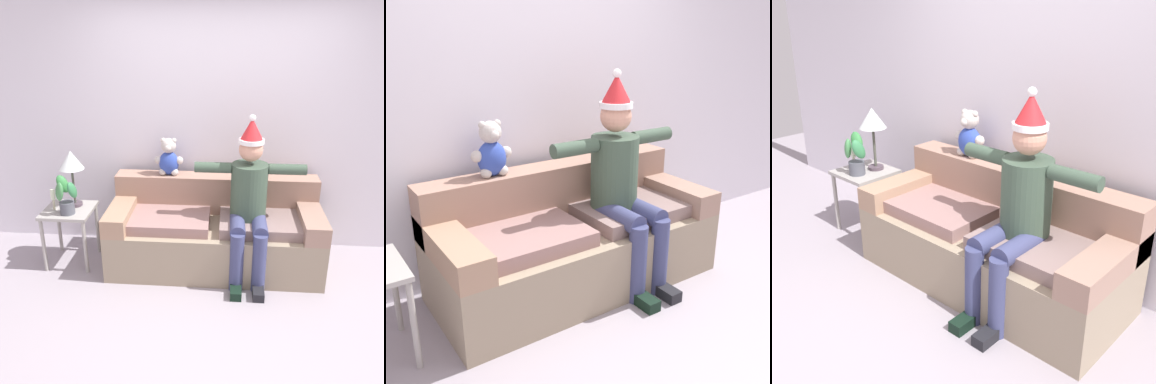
# 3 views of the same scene
# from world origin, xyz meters

# --- Properties ---
(ground_plane) EXTENTS (10.00, 10.00, 0.00)m
(ground_plane) POSITION_xyz_m (0.00, 0.00, 0.00)
(ground_plane) COLOR #9A909A
(back_wall) EXTENTS (7.00, 0.10, 2.70)m
(back_wall) POSITION_xyz_m (0.00, 1.55, 1.35)
(back_wall) COLOR silver
(back_wall) RESTS_ON ground_plane
(couch) EXTENTS (2.04, 0.85, 0.85)m
(couch) POSITION_xyz_m (0.00, 1.04, 0.34)
(couch) COLOR gray
(couch) RESTS_ON ground_plane
(person_seated) EXTENTS (1.02, 0.77, 1.54)m
(person_seated) POSITION_xyz_m (0.31, 0.88, 0.78)
(person_seated) COLOR #3B4F3F
(person_seated) RESTS_ON ground_plane
(teddy_bear) EXTENTS (0.29, 0.17, 0.38)m
(teddy_bear) POSITION_xyz_m (-0.48, 1.30, 1.02)
(teddy_bear) COLOR #2F47A7
(teddy_bear) RESTS_ON couch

